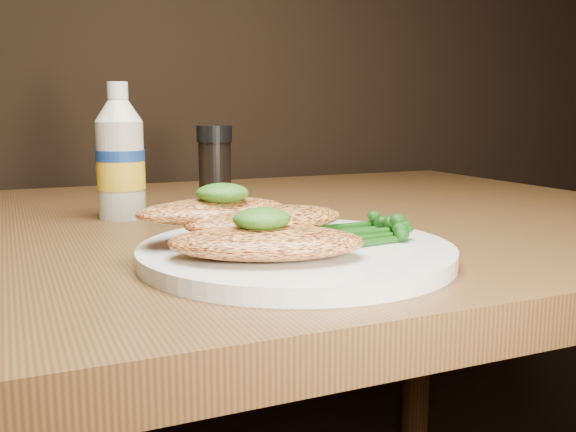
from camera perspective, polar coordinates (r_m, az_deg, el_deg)
name	(u,v)px	position (r m, az deg, el deg)	size (l,w,h in m)	color
plate	(296,253)	(0.55, 0.73, -3.29)	(0.27, 0.27, 0.01)	white
chicken_front	(267,242)	(0.50, -1.91, -2.36)	(0.15, 0.08, 0.02)	#E39848
chicken_mid	(266,220)	(0.55, -2.00, -0.34)	(0.15, 0.07, 0.02)	#E39848
chicken_back	(213,211)	(0.56, -6.72, 0.48)	(0.14, 0.07, 0.02)	#E39848
pesto_front	(262,219)	(0.50, -2.35, -0.26)	(0.05, 0.04, 0.02)	#113407
pesto_back	(222,193)	(0.56, -5.84, 2.04)	(0.05, 0.04, 0.02)	#113407
broccolini_bundle	(352,229)	(0.57, 5.69, -1.17)	(0.14, 0.10, 0.02)	#164910
mayo_bottle	(120,151)	(0.78, -14.69, 5.60)	(0.06, 0.06, 0.16)	beige
pepper_grinder	(215,169)	(0.82, -6.50, 4.18)	(0.04, 0.04, 0.11)	black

